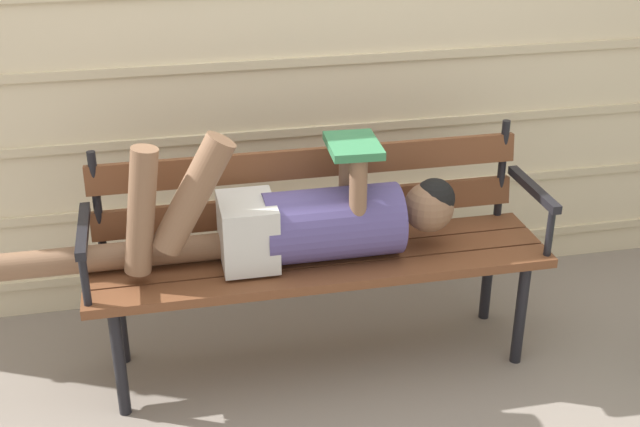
# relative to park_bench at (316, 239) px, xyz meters

# --- Properties ---
(ground_plane) EXTENTS (12.00, 12.00, 0.00)m
(ground_plane) POSITION_rel_park_bench_xyz_m (-0.00, -0.16, -0.51)
(ground_plane) COLOR gray
(house_siding) EXTENTS (4.22, 0.08, 2.11)m
(house_siding) POSITION_rel_park_bench_xyz_m (-0.00, 0.56, 0.54)
(house_siding) COLOR beige
(house_siding) RESTS_ON ground
(park_bench) EXTENTS (1.73, 0.44, 0.88)m
(park_bench) POSITION_rel_park_bench_xyz_m (0.00, 0.00, 0.00)
(park_bench) COLOR brown
(park_bench) RESTS_ON ground
(reclining_person) EXTENTS (1.72, 0.27, 0.55)m
(reclining_person) POSITION_rel_park_bench_xyz_m (-0.10, -0.07, 0.12)
(reclining_person) COLOR #514784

